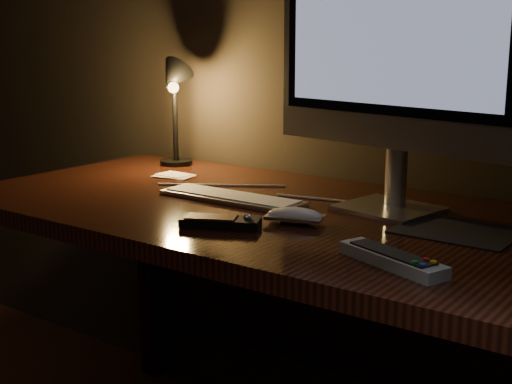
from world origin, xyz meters
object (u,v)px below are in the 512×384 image
Objects in this scene: mouse at (295,218)px; desk_lamp at (173,93)px; media_remote at (220,222)px; tv_remote at (392,259)px; monitor at (394,36)px; desk at (301,256)px; keyboard at (232,197)px.

desk_lamp reaches higher than mouse.
mouse is 0.75m from desk_lamp.
mouse is 0.37× the size of desk_lamp.
media_remote reaches higher than mouse.
tv_remote is at bearing -28.80° from media_remote.
desk_lamp is at bearing -179.13° from monitor.
desk_lamp is at bearing 162.28° from desk.
tv_remote is at bearing -52.57° from monitor.
media_remote is at bearing -63.80° from desk_lamp.
media_remote is at bearing -149.63° from mouse.
tv_remote is (0.39, -0.02, 0.00)m from media_remote.
desk_lamp is (-0.40, 0.25, 0.21)m from keyboard.
tv_remote is (0.52, -0.23, 0.01)m from keyboard.
media_remote is 0.39m from tv_remote.
desk_lamp is at bearing 147.83° from keyboard.
keyboard is (-0.35, -0.12, -0.38)m from monitor.
desk is 2.48× the size of monitor.
keyboard is 0.52m from desk_lamp.
media_remote reaches higher than keyboard.
mouse is at bearing 174.43° from tv_remote.
desk_lamp is (-0.64, 0.34, 0.21)m from mouse.
desk_lamp is at bearing 173.23° from tv_remote.
mouse is (0.08, -0.16, 0.14)m from desk.
desk is at bearing -41.34° from desk_lamp.
media_remote reaches higher than desk.
desk is at bearing 22.71° from keyboard.
monitor reaches higher than media_remote.
desk is 0.23m from mouse.
keyboard is at bearing -150.62° from monitor.
media_remote is at bearing -113.08° from monitor.
keyboard is at bearing 141.91° from mouse.
monitor is 2.94× the size of tv_remote.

